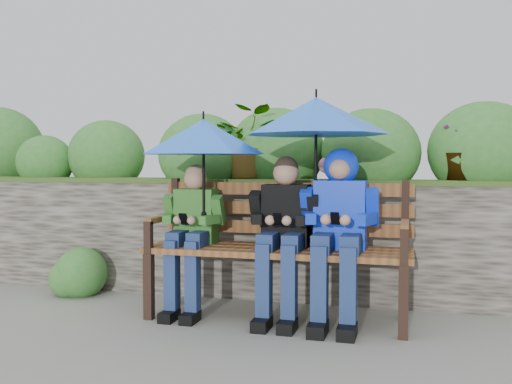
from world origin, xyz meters
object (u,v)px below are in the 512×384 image
(umbrella_left, at_px, (204,137))
(boy_right, at_px, (339,219))
(park_bench, at_px, (279,239))
(boy_middle, at_px, (283,227))
(umbrella_right, at_px, (316,116))
(boy_left, at_px, (192,228))

(umbrella_left, bearing_deg, boy_right, -0.29)
(park_bench, bearing_deg, boy_middle, -62.00)
(boy_middle, distance_m, boy_right, 0.41)
(boy_right, bearing_deg, umbrella_right, 159.80)
(boy_right, distance_m, umbrella_right, 0.77)
(umbrella_left, bearing_deg, umbrella_right, 4.08)
(umbrella_left, height_order, umbrella_right, umbrella_right)
(boy_right, bearing_deg, boy_middle, -178.85)
(boy_right, relative_size, umbrella_left, 1.32)
(umbrella_left, bearing_deg, boy_left, -175.96)
(boy_middle, xyz_separation_m, umbrella_left, (-0.63, 0.01, 0.68))
(boy_left, distance_m, boy_middle, 0.73)
(boy_right, xyz_separation_m, umbrella_left, (-1.04, 0.01, 0.61))
(park_bench, relative_size, umbrella_left, 2.05)
(boy_middle, distance_m, umbrella_left, 0.92)
(boy_middle, bearing_deg, boy_left, 179.49)
(park_bench, bearing_deg, boy_right, -11.20)
(umbrella_right, bearing_deg, boy_left, -175.92)
(boy_left, height_order, umbrella_right, umbrella_right)
(boy_left, bearing_deg, park_bench, 7.85)
(boy_right, height_order, umbrella_right, umbrella_right)
(park_bench, height_order, boy_left, boy_left)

